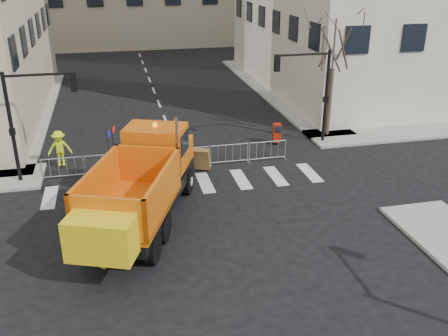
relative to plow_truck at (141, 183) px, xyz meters
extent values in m
plane|color=black|center=(2.51, -2.09, -1.84)|extent=(120.00, 120.00, 0.00)
cube|color=gray|center=(2.51, 6.41, -1.77)|extent=(64.00, 5.00, 0.15)
cylinder|color=black|center=(-5.49, 5.41, 0.86)|extent=(0.18, 0.18, 5.40)
cylinder|color=black|center=(11.01, 7.41, 0.86)|extent=(0.18, 0.18, 5.40)
cube|color=black|center=(0.09, 0.23, -0.81)|extent=(5.22, 8.24, 0.49)
cylinder|color=black|center=(0.06, 3.29, -1.24)|extent=(0.80, 1.26, 1.20)
cylinder|color=black|center=(2.20, 2.45, -1.24)|extent=(0.80, 1.26, 1.20)
cylinder|color=black|center=(-1.50, -0.67, -1.24)|extent=(0.80, 1.26, 1.20)
cylinder|color=black|center=(0.64, -1.51, -1.24)|extent=(0.80, 1.26, 1.20)
cylinder|color=black|center=(-2.02, -1.99, -1.24)|extent=(0.80, 1.26, 1.20)
cylinder|color=black|center=(0.12, -2.83, -1.24)|extent=(0.80, 1.26, 1.20)
cube|color=#D25A0B|center=(1.37, 3.48, -0.04)|extent=(2.77, 2.47, 1.09)
cube|color=#D25A0B|center=(0.85, 2.16, 0.61)|extent=(2.98, 2.55, 1.97)
cylinder|color=silver|center=(1.62, 0.98, 1.00)|extent=(0.15, 0.15, 2.62)
cube|color=#D25A0B|center=(-0.47, -1.19, 0.34)|extent=(4.30, 5.47, 1.80)
cube|color=yellow|center=(-1.55, -3.93, 0.01)|extent=(2.43, 1.82, 1.42)
cube|color=brown|center=(2.05, 5.21, -1.13)|extent=(3.48, 1.87, 1.23)
imported|color=black|center=(1.20, 4.10, -0.88)|extent=(0.83, 0.72, 1.93)
imported|color=black|center=(1.00, 4.91, -0.87)|extent=(1.09, 0.93, 1.94)
imported|color=black|center=(1.07, 4.91, -0.97)|extent=(0.79, 1.11, 1.74)
imported|color=#D9F31C|center=(-3.67, 6.88, -0.76)|extent=(1.24, 0.75, 1.86)
cube|color=maroon|center=(8.28, 7.74, -1.14)|extent=(0.50, 0.46, 1.10)
camera|label=1|loc=(-0.78, -18.18, 8.31)|focal=40.00mm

